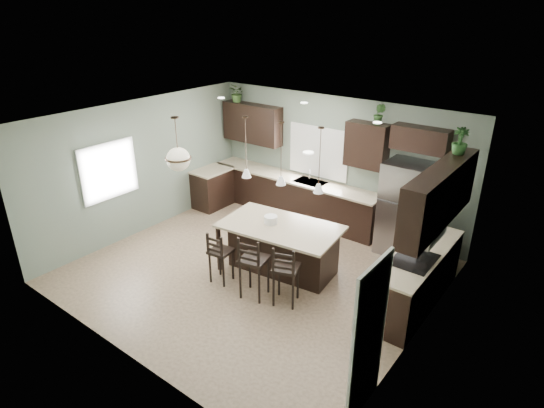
{
  "coord_description": "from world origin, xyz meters",
  "views": [
    {
      "loc": [
        4.6,
        -5.47,
        4.52
      ],
      "look_at": [
        0.1,
        0.4,
        1.25
      ],
      "focal_mm": 30.0,
      "sensor_mm": 36.0,
      "label": 1
    }
  ],
  "objects_px": {
    "bar_stool_right": "(286,274)",
    "plant_back_left": "(237,93)",
    "kitchen_island": "(280,249)",
    "refrigerator": "(406,209)",
    "bar_stool_center": "(254,266)",
    "bar_stool_left": "(221,257)",
    "serving_dish": "(271,220)"
  },
  "relations": [
    {
      "from": "bar_stool_left",
      "to": "bar_stool_right",
      "type": "xyz_separation_m",
      "value": [
        1.27,
        0.17,
        0.05
      ]
    },
    {
      "from": "refrigerator",
      "to": "plant_back_left",
      "type": "distance_m",
      "value": 4.72
    },
    {
      "from": "bar_stool_center",
      "to": "kitchen_island",
      "type": "bearing_deg",
      "value": 85.23
    },
    {
      "from": "serving_dish",
      "to": "kitchen_island",
      "type": "bearing_deg",
      "value": 6.79
    },
    {
      "from": "serving_dish",
      "to": "bar_stool_left",
      "type": "relative_size",
      "value": 0.24
    },
    {
      "from": "bar_stool_right",
      "to": "bar_stool_left",
      "type": "bearing_deg",
      "value": 167.13
    },
    {
      "from": "refrigerator",
      "to": "bar_stool_center",
      "type": "distance_m",
      "value": 3.23
    },
    {
      "from": "kitchen_island",
      "to": "serving_dish",
      "type": "height_order",
      "value": "serving_dish"
    },
    {
      "from": "refrigerator",
      "to": "kitchen_island",
      "type": "bearing_deg",
      "value": -126.32
    },
    {
      "from": "bar_stool_right",
      "to": "plant_back_left",
      "type": "height_order",
      "value": "plant_back_left"
    },
    {
      "from": "kitchen_island",
      "to": "bar_stool_center",
      "type": "distance_m",
      "value": 0.9
    },
    {
      "from": "refrigerator",
      "to": "bar_stool_left",
      "type": "height_order",
      "value": "refrigerator"
    },
    {
      "from": "kitchen_island",
      "to": "plant_back_left",
      "type": "height_order",
      "value": "plant_back_left"
    },
    {
      "from": "kitchen_island",
      "to": "bar_stool_right",
      "type": "xyz_separation_m",
      "value": [
        0.65,
        -0.72,
        0.08
      ]
    },
    {
      "from": "refrigerator",
      "to": "bar_stool_center",
      "type": "bearing_deg",
      "value": -115.11
    },
    {
      "from": "kitchen_island",
      "to": "plant_back_left",
      "type": "xyz_separation_m",
      "value": [
        -2.92,
        2.23,
        2.15
      ]
    },
    {
      "from": "bar_stool_center",
      "to": "plant_back_left",
      "type": "bearing_deg",
      "value": 121.68
    },
    {
      "from": "kitchen_island",
      "to": "serving_dish",
      "type": "relative_size",
      "value": 8.79
    },
    {
      "from": "bar_stool_left",
      "to": "plant_back_left",
      "type": "distance_m",
      "value": 4.42
    },
    {
      "from": "refrigerator",
      "to": "bar_stool_right",
      "type": "relative_size",
      "value": 1.7
    },
    {
      "from": "bar_stool_center",
      "to": "bar_stool_right",
      "type": "bearing_deg",
      "value": 4.55
    },
    {
      "from": "bar_stool_center",
      "to": "bar_stool_right",
      "type": "relative_size",
      "value": 1.06
    },
    {
      "from": "plant_back_left",
      "to": "bar_stool_center",
      "type": "bearing_deg",
      "value": -45.68
    },
    {
      "from": "refrigerator",
      "to": "kitchen_island",
      "type": "relative_size",
      "value": 0.88
    },
    {
      "from": "kitchen_island",
      "to": "bar_stool_left",
      "type": "height_order",
      "value": "bar_stool_left"
    },
    {
      "from": "serving_dish",
      "to": "bar_stool_right",
      "type": "bearing_deg",
      "value": -39.58
    },
    {
      "from": "bar_stool_center",
      "to": "plant_back_left",
      "type": "height_order",
      "value": "plant_back_left"
    },
    {
      "from": "kitchen_island",
      "to": "refrigerator",
      "type": "bearing_deg",
      "value": 46.88
    },
    {
      "from": "bar_stool_left",
      "to": "bar_stool_center",
      "type": "xyz_separation_m",
      "value": [
        0.74,
        0.01,
        0.08
      ]
    },
    {
      "from": "serving_dish",
      "to": "bar_stool_center",
      "type": "bearing_deg",
      "value": -69.6
    },
    {
      "from": "refrigerator",
      "to": "plant_back_left",
      "type": "xyz_separation_m",
      "value": [
        -4.41,
        0.21,
        1.69
      ]
    },
    {
      "from": "refrigerator",
      "to": "bar_stool_left",
      "type": "bearing_deg",
      "value": -125.84
    }
  ]
}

